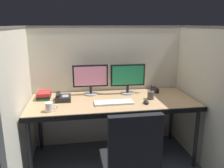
% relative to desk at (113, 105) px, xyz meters
% --- Properties ---
extents(cubicle_partition_rear, '(2.21, 0.06, 1.57)m').
position_rel_desk_xyz_m(cubicle_partition_rear, '(0.00, 0.46, 0.10)').
color(cubicle_partition_rear, beige).
rests_on(cubicle_partition_rear, ground).
extents(cubicle_partition_left, '(0.06, 1.41, 1.57)m').
position_rel_desk_xyz_m(cubicle_partition_left, '(-0.99, -0.09, 0.10)').
color(cubicle_partition_left, beige).
rests_on(cubicle_partition_left, ground).
extents(cubicle_partition_right, '(0.06, 1.41, 1.57)m').
position_rel_desk_xyz_m(cubicle_partition_right, '(0.99, -0.09, 0.10)').
color(cubicle_partition_right, beige).
rests_on(cubicle_partition_right, ground).
extents(desk, '(1.90, 0.80, 0.74)m').
position_rel_desk_xyz_m(desk, '(0.00, 0.00, 0.00)').
color(desk, tan).
rests_on(desk, ground).
extents(monitor_left, '(0.43, 0.17, 0.37)m').
position_rel_desk_xyz_m(monitor_left, '(-0.23, 0.27, 0.27)').
color(monitor_left, gray).
rests_on(monitor_left, desk).
extents(monitor_right, '(0.43, 0.17, 0.37)m').
position_rel_desk_xyz_m(monitor_right, '(0.23, 0.24, 0.27)').
color(monitor_right, gray).
rests_on(monitor_right, desk).
extents(keyboard_main, '(0.43, 0.15, 0.02)m').
position_rel_desk_xyz_m(keyboard_main, '(-0.01, -0.11, 0.06)').
color(keyboard_main, silver).
rests_on(keyboard_main, desk).
extents(computer_mouse, '(0.06, 0.10, 0.04)m').
position_rel_desk_xyz_m(computer_mouse, '(0.35, -0.17, 0.07)').
color(computer_mouse, black).
rests_on(computer_mouse, desk).
extents(book_stack, '(0.15, 0.22, 0.08)m').
position_rel_desk_xyz_m(book_stack, '(-0.79, 0.21, 0.09)').
color(book_stack, '#26723F').
rests_on(book_stack, desk).
extents(desk_phone, '(0.17, 0.19, 0.09)m').
position_rel_desk_xyz_m(desk_phone, '(-0.57, 0.09, 0.08)').
color(desk_phone, black).
rests_on(desk_phone, desk).
extents(coffee_mug, '(0.13, 0.08, 0.09)m').
position_rel_desk_xyz_m(coffee_mug, '(-0.68, -0.24, 0.10)').
color(coffee_mug, silver).
rests_on(coffee_mug, desk).
extents(pen_cup, '(0.08, 0.08, 0.17)m').
position_rel_desk_xyz_m(pen_cup, '(0.44, -0.02, 0.10)').
color(pen_cup, '#4C4742').
rests_on(pen_cup, desk).
extents(red_stapler, '(0.04, 0.15, 0.06)m').
position_rel_desk_xyz_m(red_stapler, '(0.60, 0.25, 0.08)').
color(red_stapler, black).
rests_on(red_stapler, desk).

